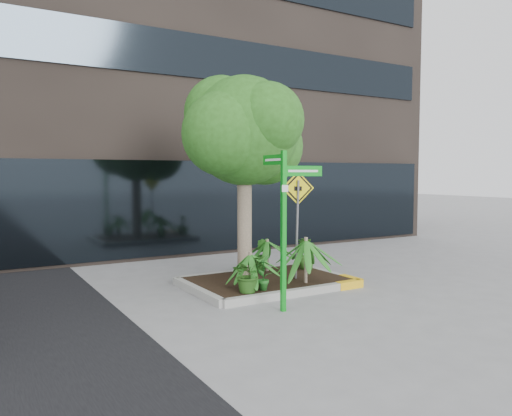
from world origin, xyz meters
TOP-DOWN VIEW (x-y plane):
  - ground at (0.00, 0.00)m, footprint 80.00×80.00m
  - building at (0.50, 8.50)m, footprint 18.00×8.00m
  - planter at (0.23, 0.27)m, footprint 3.35×2.36m
  - tree at (-0.13, 0.70)m, footprint 2.95×2.62m
  - palm_front at (0.65, -0.44)m, footprint 1.04×1.04m
  - palm_left at (-0.49, -0.18)m, footprint 0.77×0.77m
  - palm_back at (0.63, 0.98)m, footprint 0.81×0.81m
  - shrub_a at (-0.75, -0.55)m, footprint 0.77×0.77m
  - shrub_b at (1.53, 0.72)m, footprint 0.57×0.57m
  - shrub_c at (-0.41, -0.55)m, footprint 0.50×0.50m
  - shrub_d at (0.58, 1.13)m, footprint 0.57×0.57m
  - street_sign_post at (-0.54, -1.45)m, footprint 0.81×0.83m
  - cattle_sign at (0.69, -0.09)m, footprint 0.66×0.24m

SIDE VIEW (x-z plane):
  - ground at x=0.00m, z-range 0.00..0.00m
  - planter at x=0.23m, z-range 0.03..0.18m
  - shrub_a at x=-0.75m, z-range 0.15..0.83m
  - shrub_c at x=-0.41m, z-range 0.15..0.84m
  - shrub_b at x=1.53m, z-range 0.15..0.87m
  - shrub_d at x=0.58m, z-range 0.15..0.89m
  - palm_left at x=-0.49m, z-range 0.36..1.22m
  - palm_back at x=0.63m, z-range 0.37..1.28m
  - palm_front at x=0.65m, z-range 0.44..1.59m
  - cattle_sign at x=0.69m, z-range 0.54..2.79m
  - street_sign_post at x=-0.54m, z-range 0.32..3.06m
  - tree at x=-0.13m, z-range 1.02..5.44m
  - building at x=0.50m, z-range 0.00..15.00m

